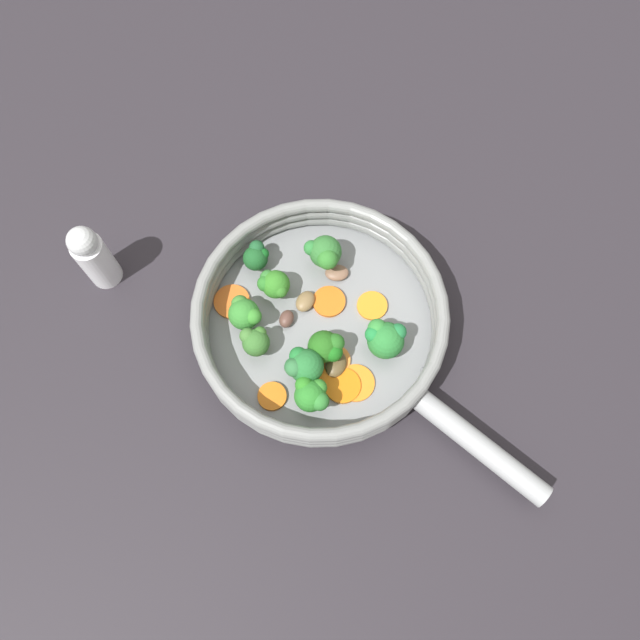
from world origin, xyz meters
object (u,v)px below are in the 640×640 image
at_px(broccoli_floret_4, 312,395).
at_px(mushroom_piece_0, 337,273).
at_px(carrot_slice_0, 336,360).
at_px(carrot_slice_1, 326,382).
at_px(broccoli_floret_6, 256,256).
at_px(mushroom_piece_1, 287,319).
at_px(carrot_slice_5, 272,396).
at_px(mushroom_piece_2, 336,364).
at_px(salt_shaker, 93,256).
at_px(carrot_slice_3, 329,302).
at_px(broccoli_floret_3, 245,313).
at_px(mushroom_piece_3, 305,301).
at_px(carrot_slice_4, 343,386).
at_px(carrot_slice_6, 356,383).
at_px(carrot_slice_7, 372,306).
at_px(skillet, 320,327).
at_px(broccoli_floret_2, 254,341).
at_px(carrot_slice_2, 232,302).
at_px(broccoli_floret_5, 327,347).
at_px(broccoli_floret_8, 274,284).
at_px(broccoli_floret_1, 385,338).
at_px(broccoli_floret_0, 325,253).

distance_m(broccoli_floret_4, mushroom_piece_0, 0.17).
bearing_deg(carrot_slice_0, carrot_slice_1, 149.22).
height_order(broccoli_floret_6, mushroom_piece_1, broccoli_floret_6).
bearing_deg(broccoli_floret_6, mushroom_piece_1, -160.44).
xyz_separation_m(carrot_slice_5, mushroom_piece_2, (0.03, -0.08, 0.00)).
distance_m(broccoli_floret_4, salt_shaker, 0.31).
relative_size(carrot_slice_3, broccoli_floret_3, 0.89).
distance_m(broccoli_floret_4, mushroom_piece_3, 0.12).
distance_m(carrot_slice_4, carrot_slice_6, 0.02).
bearing_deg(mushroom_piece_2, carrot_slice_0, -7.13).
bearing_deg(carrot_slice_7, skillet, 103.39).
relative_size(carrot_slice_1, broccoli_floret_2, 0.74).
bearing_deg(carrot_slice_2, skillet, -111.98).
bearing_deg(broccoli_floret_5, carrot_slice_7, -49.55).
height_order(carrot_slice_2, mushroom_piece_3, mushroom_piece_3).
bearing_deg(salt_shaker, broccoli_floret_5, -118.49).
xyz_separation_m(carrot_slice_6, mushroom_piece_0, (0.14, 0.00, 0.00)).
relative_size(carrot_slice_0, carrot_slice_4, 0.83).
bearing_deg(carrot_slice_5, broccoli_floret_8, -6.96).
bearing_deg(carrot_slice_7, broccoli_floret_5, 130.45).
bearing_deg(broccoli_floret_4, carrot_slice_0, -36.61).
bearing_deg(mushroom_piece_3, broccoli_floret_8, 61.26).
distance_m(carrot_slice_0, mushroom_piece_1, 0.08).
height_order(carrot_slice_4, mushroom_piece_1, mushroom_piece_1).
height_order(carrot_slice_1, broccoli_floret_2, broccoli_floret_2).
bearing_deg(mushroom_piece_0, skillet, 155.52).
height_order(carrot_slice_6, broccoli_floret_1, broccoli_floret_1).
bearing_deg(mushroom_piece_3, carrot_slice_6, -156.48).
height_order(carrot_slice_2, broccoli_floret_3, broccoli_floret_3).
xyz_separation_m(broccoli_floret_1, mushroom_piece_0, (0.10, 0.04, -0.02)).
height_order(carrot_slice_5, broccoli_floret_3, broccoli_floret_3).
bearing_deg(carrot_slice_6, broccoli_floret_2, 62.76).
relative_size(broccoli_floret_2, broccoli_floret_5, 0.98).
distance_m(mushroom_piece_0, mushroom_piece_3, 0.06).
xyz_separation_m(broccoli_floret_1, broccoli_floret_6, (0.13, 0.14, -0.01)).
bearing_deg(mushroom_piece_2, mushroom_piece_1, 39.11).
height_order(broccoli_floret_0, broccoli_floret_1, broccoli_floret_0).
relative_size(carrot_slice_6, broccoli_floret_5, 1.03).
distance_m(skillet, carrot_slice_3, 0.03).
distance_m(broccoli_floret_6, mushroom_piece_3, 0.08).
bearing_deg(broccoli_floret_3, broccoli_floret_4, -148.10).
xyz_separation_m(skillet, carrot_slice_3, (0.03, -0.01, 0.01)).
distance_m(broccoli_floret_0, broccoli_floret_3, 0.12).
bearing_deg(broccoli_floret_1, broccoli_floret_3, 72.18).
bearing_deg(mushroom_piece_1, broccoli_floret_2, 127.28).
bearing_deg(carrot_slice_1, broccoli_floret_6, 22.10).
bearing_deg(broccoli_floret_8, carrot_slice_1, -158.55).
height_order(mushroom_piece_0, mushroom_piece_3, mushroom_piece_3).
distance_m(mushroom_piece_0, mushroom_piece_1, 0.09).
bearing_deg(mushroom_piece_3, carrot_slice_4, -164.03).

